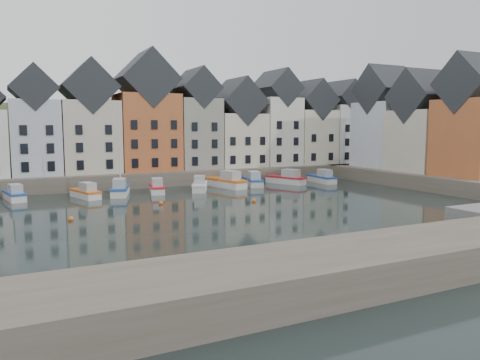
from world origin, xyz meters
TOP-DOWN VIEW (x-y plane):
  - ground at (0.00, 0.00)m, footprint 260.00×260.00m
  - far_quay at (0.00, 30.00)m, footprint 90.00×16.00m
  - right_quay at (37.00, 3.00)m, footprint 14.00×54.00m
  - near_wall at (-10.00, -22.00)m, footprint 50.00×6.00m
  - hillside at (0.02, 56.00)m, footprint 153.60×70.40m
  - far_terrace at (3.21, 28.00)m, footprint 72.37×8.16m
  - right_terrace at (36.00, 8.07)m, footprint 8.30×24.25m
  - mooring_buoys at (-4.00, 5.33)m, footprint 20.50×5.50m
  - boat_b at (-18.35, 18.50)m, footprint 2.63×5.75m
  - boat_c at (-10.69, 16.52)m, footprint 3.13×5.80m
  - boat_d at (-6.49, 17.04)m, footprint 3.69×6.49m
  - boat_e at (-1.73, 17.19)m, footprint 2.97×5.87m
  - boat_f at (4.00, 16.59)m, footprint 4.10×6.14m
  - boat_g at (8.55, 17.81)m, footprint 3.74×7.28m
  - boat_h at (12.78, 17.95)m, footprint 3.49×6.46m
  - boat_i at (18.45, 17.80)m, footprint 4.09×6.63m
  - boat_j at (24.04, 16.58)m, footprint 2.33×6.10m

SIDE VIEW (x-z plane):
  - hillside at x=0.02m, z-range -49.96..14.04m
  - ground at x=0.00m, z-range 0.00..0.00m
  - mooring_buoys at x=-4.00m, z-range -0.10..0.40m
  - boat_b at x=-18.35m, z-range -0.43..1.70m
  - boat_c at x=-10.69m, z-range -0.43..1.70m
  - boat_e at x=-1.73m, z-range -0.44..1.72m
  - boat_f at x=4.00m, z-range -0.46..1.81m
  - boat_j at x=24.04m, z-range -0.46..1.83m
  - boat_h at x=12.78m, z-range -0.48..1.89m
  - boat_i at x=18.45m, z-range -0.49..1.94m
  - boat_d at x=-6.49m, z-range -5.16..6.70m
  - boat_g at x=8.55m, z-range -0.54..2.14m
  - far_quay at x=0.00m, z-range 0.00..2.00m
  - right_quay at x=37.00m, z-range 0.00..2.00m
  - near_wall at x=-10.00m, z-range 0.00..2.00m
  - far_terrace at x=3.21m, z-range -0.01..17.76m
  - right_terrace at x=36.00m, z-range 0.73..17.10m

